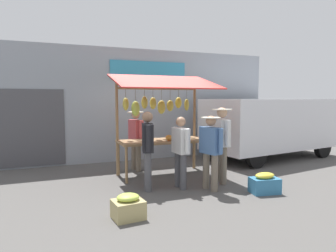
# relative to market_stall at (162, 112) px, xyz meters

# --- Properties ---
(ground_plane) EXTENTS (40.00, 40.00, 0.00)m
(ground_plane) POSITION_rel_market_stall_xyz_m (-0.01, 0.06, -1.56)
(ground_plane) COLOR #514F4C
(street_backdrop) EXTENTS (9.00, 0.30, 3.40)m
(street_backdrop) POSITION_rel_market_stall_xyz_m (0.05, -2.14, 0.14)
(street_backdrop) COLOR #8C939E
(street_backdrop) RESTS_ON ground
(market_stall) EXTENTS (2.50, 1.46, 2.50)m
(market_stall) POSITION_rel_market_stall_xyz_m (0.00, 0.00, 0.00)
(market_stall) COLOR olive
(market_stall) RESTS_ON ground
(vendor_with_sunhat) EXTENTS (0.41, 0.68, 1.58)m
(vendor_with_sunhat) POSITION_rel_market_stall_xyz_m (0.47, -0.69, -0.63)
(vendor_with_sunhat) COLOR #726656
(vendor_with_sunhat) RESTS_ON ground
(shopper_in_grey_tee) EXTENTS (0.24, 0.66, 1.52)m
(shopper_in_grey_tee) POSITION_rel_market_stall_xyz_m (0.06, 1.23, -0.69)
(shopper_in_grey_tee) COLOR #4C4C51
(shopper_in_grey_tee) RESTS_ON ground
(shopper_in_striped_shirt) EXTENTS (0.34, 0.68, 1.63)m
(shopper_in_striped_shirt) POSITION_rel_market_stall_xyz_m (0.74, 1.08, -0.61)
(shopper_in_striped_shirt) COLOR #4C4C51
(shopper_in_striped_shirt) RESTS_ON ground
(shopper_with_shopping_bag) EXTENTS (0.40, 0.66, 1.55)m
(shopper_with_shopping_bag) POSITION_rel_market_stall_xyz_m (-0.45, 1.59, -0.65)
(shopper_with_shopping_bag) COLOR #726656
(shopper_with_shopping_bag) RESTS_ON ground
(shopper_with_ponytail) EXTENTS (0.44, 0.71, 1.70)m
(shopper_with_ponytail) POSITION_rel_market_stall_xyz_m (-0.97, 1.19, -0.54)
(shopper_with_ponytail) COLOR #726656
(shopper_with_ponytail) RESTS_ON ground
(parked_van) EXTENTS (4.62, 2.46, 1.88)m
(parked_van) POSITION_rel_market_stall_xyz_m (-3.84, -0.71, -0.44)
(parked_van) COLOR silver
(parked_van) RESTS_ON ground
(produce_crate_near) EXTENTS (0.51, 0.45, 0.40)m
(produce_crate_near) POSITION_rel_market_stall_xyz_m (1.52, 2.43, -1.37)
(produce_crate_near) COLOR tan
(produce_crate_near) RESTS_ON ground
(produce_crate_side) EXTENTS (0.61, 0.45, 0.42)m
(produce_crate_side) POSITION_rel_market_stall_xyz_m (-1.36, 2.20, -1.36)
(produce_crate_side) COLOR teal
(produce_crate_side) RESTS_ON ground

